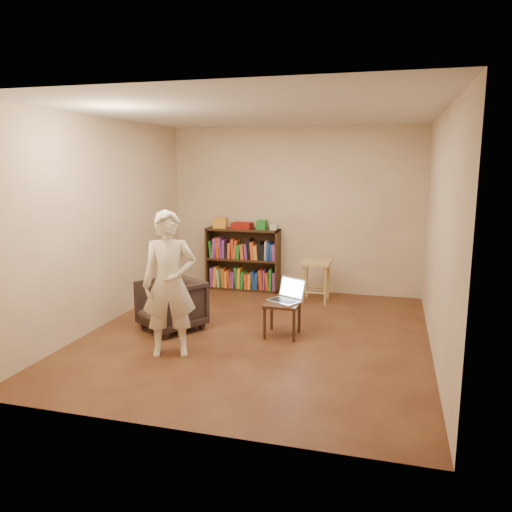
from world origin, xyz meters
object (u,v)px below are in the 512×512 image
(stool, at_px, (316,269))
(laptop, at_px, (287,296))
(armchair, at_px, (171,305))
(side_table, at_px, (282,308))
(person, at_px, (169,284))
(bookshelf, at_px, (243,263))

(stool, height_order, laptop, laptop)
(stool, distance_m, laptop, 1.56)
(armchair, relative_size, side_table, 1.68)
(side_table, bearing_deg, stool, 84.54)
(armchair, xyz_separation_m, side_table, (1.39, 0.13, 0.03))
(side_table, relative_size, person, 0.26)
(armchair, xyz_separation_m, laptop, (1.42, 0.20, 0.16))
(bookshelf, relative_size, person, 0.77)
(armchair, bearing_deg, stool, 81.44)
(stool, distance_m, side_table, 1.64)
(armchair, relative_size, laptop, 1.44)
(side_table, bearing_deg, bookshelf, 118.57)
(laptop, bearing_deg, armchair, -144.80)
(armchair, height_order, laptop, laptop)
(person, bearing_deg, bookshelf, 69.97)
(side_table, bearing_deg, person, -139.37)
(bookshelf, bearing_deg, stool, -17.40)
(laptop, distance_m, person, 1.48)
(bookshelf, bearing_deg, laptop, -59.67)
(armchair, bearing_deg, bookshelf, 115.19)
(bookshelf, xyz_separation_m, side_table, (1.10, -2.02, -0.10))
(side_table, distance_m, laptop, 0.16)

